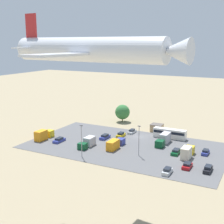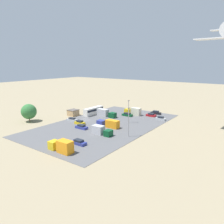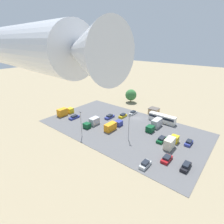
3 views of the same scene
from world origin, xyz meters
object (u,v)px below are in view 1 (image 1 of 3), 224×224
Objects in this scene: shed_building at (157,128)px; parked_car_4 at (205,152)px; parked_car_7 at (176,152)px; parked_car_5 at (121,135)px; parked_car_6 at (59,140)px; parked_car_2 at (132,131)px; airplane at (94,50)px; parked_car_0 at (208,169)px; parked_car_3 at (187,166)px; parked_truck_4 at (115,144)px; parked_truck_1 at (43,135)px; parked_car_1 at (167,171)px; bus at (170,133)px; parked_truck_0 at (164,139)px; parked_truck_2 at (88,143)px; parked_car_8 at (105,137)px; parked_truck_3 at (187,152)px.

shed_building is 1.06× the size of parked_car_4.
parked_car_5 is at bearing 160.29° from parked_car_7.
shed_building is at bearing -131.89° from parked_car_6.
shed_building reaches higher than parked_car_5.
airplane reaches higher than parked_car_2.
parked_car_3 is at bearing 1.56° from parked_car_0.
parked_car_5 is 11.99m from parked_truck_4.
parked_car_7 is 44.53m from parked_truck_1.
parked_car_1 is 0.85× the size of parked_car_6.
parked_car_6 is (39.62, -8.09, -0.04)m from parked_car_1.
shed_building is at bearing 77.81° from parked_truck_4.
parked_car_1 is at bearing -9.80° from parked_truck_1.
bus is 2.63× the size of parked_car_3.
parked_car_2 is at bearing -24.25° from parked_truck_0.
parked_car_6 is 0.66× the size of parked_truck_2.
parked_car_2 is 0.61× the size of parked_truck_1.
bus is 1.23× the size of parked_truck_4.
parked_car_7 is (-21.93, 7.86, -0.02)m from parked_car_5.
bus is 2.35× the size of parked_car_6.
parked_car_3 is at bearing 122.79° from shed_building.
parked_truck_4 is at bearing -9.98° from parked_car_0.
shed_building is at bearing 42.81° from parked_car_2.
parked_car_4 is 0.45× the size of parked_truck_4.
parked_car_1 is 15.02m from parked_car_7.
shed_building is 15.24m from parked_car_5.
parked_truck_0 is at bearing 11.84° from parked_car_8.
parked_car_8 is (33.55, 0.51, 0.03)m from parked_car_4.
parked_car_3 is 45.13m from airplane.
parked_truck_0 is at bearing 118.27° from shed_building.
parked_car_4 is 33.56m from parked_car_8.
parked_car_0 is (-17.24, 22.90, -1.10)m from bus.
airplane is at bearing 3.29° from bus.
bus is 22.28m from parked_car_8.
parked_car_2 is 28.15m from parked_truck_3.
parked_truck_2 is at bearing -166.53° from parked_car_7.
shed_building is at bearing -132.02° from bus.
parked_car_6 is (31.15, 20.95, -1.15)m from bus.
parked_truck_1 is 17.33m from parked_truck_2.
parked_truck_1 is (49.59, -1.96, 0.92)m from parked_car_3.
parked_car_3 is 49.64m from parked_truck_1.
parked_truck_2 is (13.46, 26.72, 0.01)m from shed_building.
parked_car_4 is at bearing 0.86° from parked_car_8.
parked_truck_0 is at bearing -171.87° from airplane.
shed_building is at bearing -66.50° from parked_car_1.
parked_car_3 reaches higher than parked_car_4.
parked_car_1 is 0.95× the size of parked_car_3.
parked_car_0 is 23.53m from parked_truck_0.
parked_car_2 is at bearing 62.38° from parked_car_8.
parked_car_0 is 10.59m from parked_truck_3.
parked_truck_1 is (22.06, 14.76, 0.87)m from parked_car_5.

